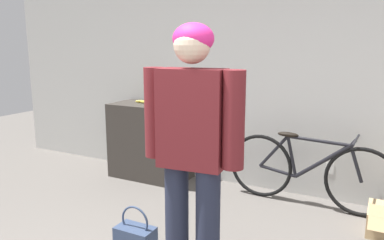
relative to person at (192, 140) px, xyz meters
name	(u,v)px	position (x,y,z in m)	size (l,w,h in m)	color
wall_back	(284,77)	(0.09, 2.00, 0.26)	(8.00, 0.07, 2.60)	silver
side_shelf	(151,141)	(-1.47, 1.70, -0.57)	(0.98, 0.51, 0.93)	#38332D
person	(192,140)	(0.00, 0.00, 0.00)	(0.71, 0.27, 1.79)	#23283D
bicycle	(308,171)	(0.46, 1.70, -0.66)	(1.72, 0.46, 0.77)	black
banana	(145,102)	(-1.56, 1.72, -0.08)	(0.29, 0.08, 0.04)	#EAD64C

